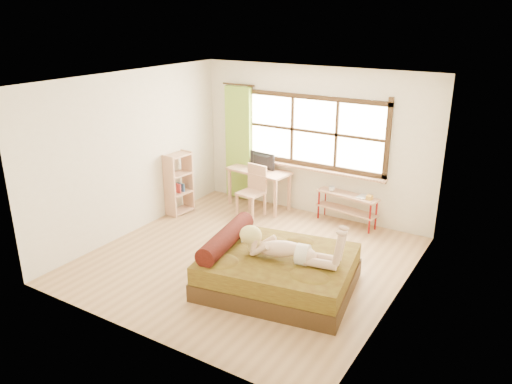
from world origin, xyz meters
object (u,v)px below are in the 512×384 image
Objects in this scene: woman at (287,239)px; bookshelf at (179,183)px; kitten at (238,233)px; pipe_shelf at (348,202)px; desk at (259,175)px; chair at (254,188)px; bed at (275,269)px.

bookshelf is at bearing 144.68° from woman.
pipe_shelf is (0.70, 2.44, -0.20)m from kitten.
chair reaches higher than desk.
desk is (-1.73, 2.43, 0.38)m from bed.
woman is at bearing -21.72° from bed.
pipe_shelf is (-0.17, 2.59, -0.38)m from woman.
kitten is 2.52m from bookshelf.
kitten is 0.31× the size of chair.
kitten is at bearing -25.83° from bookshelf.
woman is (0.20, -0.04, 0.52)m from bed.
pipe_shelf is (0.02, 2.55, 0.15)m from bed.
bookshelf is at bearing 139.25° from kitten.
kitten is at bearing 160.35° from woman.
kitten is (-0.67, 0.11, 0.34)m from bed.
bed is 1.60× the size of woman.
chair is at bearing 120.90° from woman.
kitten is 2.18m from chair.
bed is 3.18m from bookshelf.
desk is (-1.06, 2.32, 0.04)m from kitten.
bookshelf is at bearing -149.17° from pipe_shelf.
bed is 3.01m from desk.
desk is 1.09× the size of bookshelf.
chair is (-1.62, 2.07, 0.26)m from bed.
kitten is (-0.87, 0.15, -0.18)m from woman.
pipe_shelf is (1.64, 0.48, -0.11)m from chair.
desk is 0.40m from chair.
pipe_shelf is 3.09m from bookshelf.
bed is at bearing -21.27° from bookshelf.
kitten is at bearing 160.96° from bed.
pipe_shelf is at bearing 23.10° from chair.
bed is at bearing -45.17° from chair.
bed is 0.76m from kitten.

